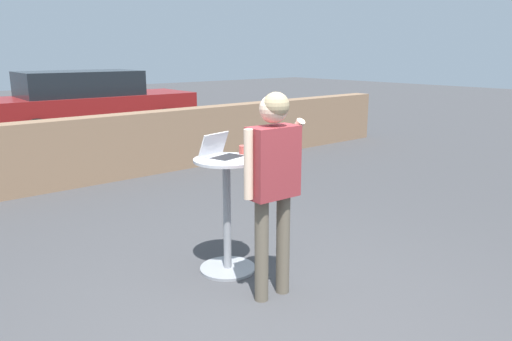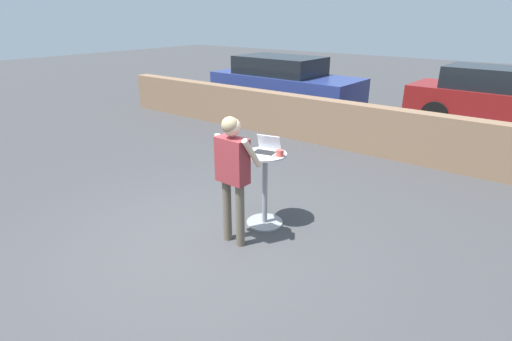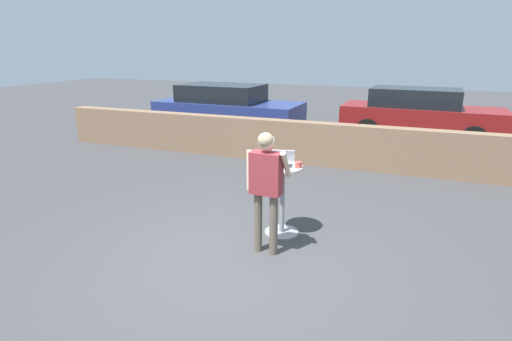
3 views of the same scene
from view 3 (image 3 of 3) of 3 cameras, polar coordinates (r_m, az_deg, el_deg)
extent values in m
plane|color=#3D3D3F|center=(5.31, -3.12, -12.66)|extent=(50.00, 50.00, 0.00)
cube|color=#84664C|center=(9.41, 8.91, 3.78)|extent=(14.20, 0.35, 0.99)
cylinder|color=gray|center=(6.01, 3.68, -8.78)|extent=(0.50, 0.50, 0.03)
cylinder|color=gray|center=(5.81, 3.77, -4.30)|extent=(0.07, 0.07, 0.98)
cylinder|color=#B7B7BC|center=(5.65, 3.87, 0.46)|extent=(0.57, 0.57, 0.02)
cube|color=silver|center=(5.62, 3.83, 0.63)|extent=(0.36, 0.30, 0.02)
cube|color=black|center=(5.62, 3.83, 0.72)|extent=(0.31, 0.24, 0.00)
cube|color=silver|center=(5.74, 3.97, 2.07)|extent=(0.33, 0.15, 0.20)
cube|color=white|center=(5.74, 3.96, 2.07)|extent=(0.30, 0.13, 0.17)
cylinder|color=#C14C42|center=(5.59, 6.07, 0.82)|extent=(0.10, 0.10, 0.09)
torus|color=#C14C42|center=(5.57, 6.66, 0.77)|extent=(0.04, 0.01, 0.04)
cylinder|color=brown|center=(5.35, 0.30, -7.37)|extent=(0.11, 0.11, 0.84)
cylinder|color=brown|center=(5.27, 2.53, -7.77)|extent=(0.11, 0.11, 0.84)
cube|color=maroon|center=(5.06, 1.47, -0.41)|extent=(0.41, 0.22, 0.55)
sphere|color=beige|center=(4.95, 1.50, 4.08)|extent=(0.22, 0.22, 0.22)
sphere|color=#9E8966|center=(4.92, 1.38, 4.32)|extent=(0.20, 0.20, 0.20)
cylinder|color=beige|center=(5.14, -0.96, 0.06)|extent=(0.07, 0.07, 0.52)
cylinder|color=beige|center=(5.01, 4.31, 0.80)|extent=(0.08, 0.32, 0.41)
cube|color=navy|center=(12.74, -3.95, 8.20)|extent=(4.63, 1.94, 0.71)
cube|color=black|center=(12.77, -4.94, 11.00)|extent=(2.57, 1.66, 0.52)
cylinder|color=black|center=(13.02, 3.44, 6.96)|extent=(0.69, 0.24, 0.68)
cylinder|color=black|center=(11.45, 0.52, 5.58)|extent=(0.69, 0.24, 0.68)
cylinder|color=black|center=(14.21, -7.51, 7.70)|extent=(0.69, 0.24, 0.68)
cylinder|color=black|center=(12.79, -11.39, 6.47)|extent=(0.69, 0.24, 0.68)
cube|color=maroon|center=(12.76, 22.45, 6.88)|extent=(4.53, 1.81, 0.69)
cube|color=black|center=(12.69, 21.75, 9.69)|extent=(2.51, 1.53, 0.53)
cylinder|color=black|center=(13.61, 28.25, 5.37)|extent=(0.68, 0.25, 0.67)
cylinder|color=black|center=(12.11, 28.67, 4.07)|extent=(0.68, 0.25, 0.67)
cylinder|color=black|center=(13.67, 16.62, 6.74)|extent=(0.68, 0.25, 0.67)
cylinder|color=black|center=(12.17, 15.62, 5.61)|extent=(0.68, 0.25, 0.67)
camera|label=1|loc=(4.57, -44.57, 3.38)|focal=35.00mm
camera|label=2|loc=(1.74, 70.20, 9.09)|focal=28.00mm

